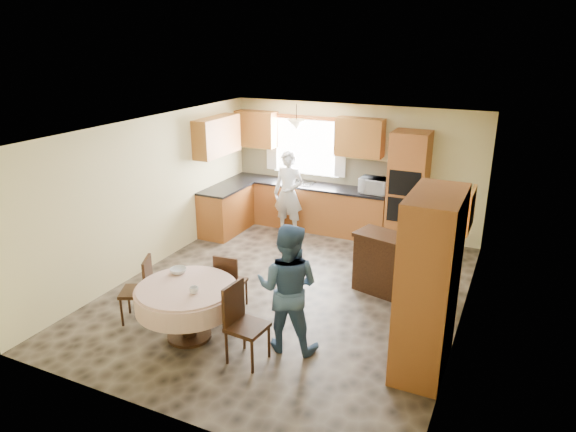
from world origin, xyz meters
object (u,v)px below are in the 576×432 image
Objects in this scene: chair_right at (242,319)px; person_dining at (288,288)px; sideboard at (394,268)px; cupboard at (429,284)px; oven_tower at (408,189)px; chair_back at (229,280)px; person_sink at (288,193)px; chair_left at (141,286)px; dining_table at (187,298)px.

person_dining reaches higher than chair_right.
cupboard is (0.75, -1.60, 0.63)m from sideboard.
person_dining is at bearing -99.54° from sideboard.
oven_tower is 3.97m from chair_back.
oven_tower reaches higher than person_sink.
chair_back is (-1.98, -1.45, 0.04)m from sideboard.
chair_left is at bearing 29.95° from chair_back.
dining_table is at bearing 7.15° from person_dining.
oven_tower reaches higher than chair_left.
chair_back is at bearing -81.67° from person_sink.
dining_table is at bearing -85.38° from person_sink.
oven_tower reaches higher than person_dining.
oven_tower is 1.74× the size of sideboard.
chair_back is at bearing -129.42° from sideboard.
oven_tower is at bearing 122.79° from chair_left.
chair_left is 1.19m from chair_back.
person_sink is 3.92m from person_dining.
chair_left is (-0.83, 0.10, -0.07)m from dining_table.
cupboard reaches higher than oven_tower.
person_sink reaches higher than chair_back.
person_dining is (-1.60, -0.32, -0.25)m from cupboard.
person_sink reaches higher than chair_left.
person_sink is at bearing -73.70° from person_dining.
sideboard is at bearing -81.36° from oven_tower.
dining_table is 0.87m from chair_right.
oven_tower reaches higher than sideboard.
person_sink is at bearing -87.61° from chair_back.
dining_table is at bearing -112.12° from oven_tower.
dining_table is (-2.85, -0.67, -0.50)m from cupboard.
sideboard is at bearing -122.63° from person_dining.
dining_table is 0.83m from chair_back.
oven_tower is at bearing 106.11° from cupboard.
oven_tower is 1.28× the size of person_sink.
sideboard is 1.88m from cupboard.
chair_left is at bearing -129.09° from sideboard.
chair_right reaches higher than sideboard.
cupboard is 2.18× the size of chair_right.
sideboard is 3.09m from dining_table.
chair_right is (0.74, -0.93, 0.06)m from chair_back.
person_dining is at bearing -34.81° from chair_right.
oven_tower reaches higher than chair_back.
chair_back is (0.95, 0.72, -0.03)m from chair_left.
person_sink is (-2.18, -0.47, -0.23)m from oven_tower.
person_sink is 1.01× the size of person_dining.
person_dining is at bearing -97.52° from oven_tower.
person_dining is (2.08, 0.25, 0.31)m from chair_left.
chair_right is 0.59× the size of person_sink.
chair_left is (-2.93, -2.17, 0.07)m from sideboard.
dining_table is at bearing 87.69° from chair_right.
chair_right reaches higher than chair_back.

